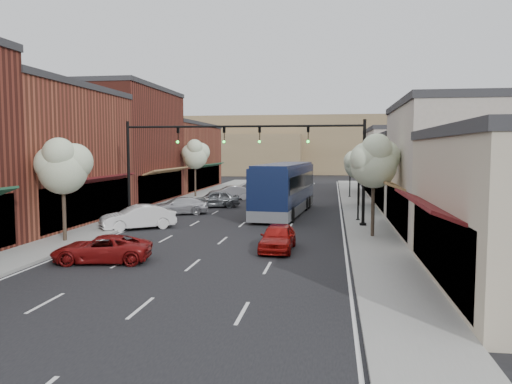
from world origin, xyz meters
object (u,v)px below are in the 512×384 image
at_px(parked_car_b, 138,217).
at_px(tree_right_near, 375,160).
at_px(lamp_post_far, 350,169).
at_px(parked_car_e, 230,193).
at_px(lamp_post_near, 359,179).
at_px(parked_car_c, 179,206).
at_px(signal_mast_right, 327,156).
at_px(parked_car_d, 214,199).
at_px(tree_left_near, 63,165).
at_px(signal_mast_left, 161,156).
at_px(tree_right_far, 360,162).
at_px(tree_left_far, 195,154).
at_px(parked_car_a, 102,249).
at_px(coach_bus, 285,188).
at_px(red_hatchback, 278,237).

bearing_deg(parked_car_b, tree_right_near, 48.98).
bearing_deg(parked_car_b, lamp_post_far, 112.09).
bearing_deg(parked_car_e, lamp_post_near, 20.89).
distance_m(tree_right_near, parked_car_c, 17.01).
relative_size(signal_mast_right, parked_car_e, 1.88).
height_order(lamp_post_near, parked_car_c, lamp_post_near).
height_order(parked_car_b, parked_car_d, parked_car_b).
bearing_deg(tree_left_near, tree_right_near, 13.55).
bearing_deg(signal_mast_right, tree_left_near, -149.86).
bearing_deg(lamp_post_far, parked_car_d, -138.67).
height_order(tree_left_near, parked_car_d, tree_left_near).
bearing_deg(signal_mast_left, tree_right_far, 40.54).
xyz_separation_m(tree_right_near, tree_left_far, (-16.60, 22.00, 0.15)).
relative_size(parked_car_a, parked_car_e, 1.00).
xyz_separation_m(signal_mast_right, tree_right_far, (2.73, 11.95, -0.63)).
height_order(signal_mast_right, parked_car_e, signal_mast_right).
xyz_separation_m(coach_bus, parked_car_b, (-8.52, -8.85, -1.29)).
bearing_deg(parked_car_c, red_hatchback, 15.12).
height_order(tree_right_near, parked_car_d, tree_right_near).
relative_size(lamp_post_near, red_hatchback, 1.12).
relative_size(signal_mast_left, tree_right_near, 1.38).
relative_size(signal_mast_right, tree_right_far, 1.51).
distance_m(tree_right_far, parked_car_c, 16.38).
distance_m(tree_left_near, coach_bus, 17.68).
height_order(lamp_post_far, parked_car_e, lamp_post_far).
xyz_separation_m(signal_mast_right, parked_car_c, (-11.48, 4.50, -3.95)).
bearing_deg(coach_bus, parked_car_e, 127.39).
xyz_separation_m(signal_mast_left, lamp_post_near, (13.42, 2.50, -1.62)).
bearing_deg(signal_mast_left, parked_car_c, 93.08).
relative_size(parked_car_a, parked_car_d, 1.00).
bearing_deg(signal_mast_right, tree_left_far, 127.71).
height_order(tree_right_far, coach_bus, tree_right_far).
distance_m(coach_bus, parked_car_a, 19.22).
distance_m(tree_right_far, parked_car_b, 21.03).
relative_size(tree_right_far, red_hatchback, 1.37).
xyz_separation_m(tree_left_near, lamp_post_near, (16.05, 10.56, -1.22)).
relative_size(lamp_post_near, parked_car_e, 1.02).
height_order(tree_left_near, parked_car_e, tree_left_near).
height_order(signal_mast_left, tree_left_far, signal_mast_left).
relative_size(tree_left_near, lamp_post_near, 1.28).
bearing_deg(tree_left_near, parked_car_e, 80.51).
height_order(tree_right_far, parked_car_b, tree_right_far).
relative_size(lamp_post_far, red_hatchback, 1.12).
relative_size(tree_right_far, tree_left_far, 0.89).
distance_m(signal_mast_right, tree_left_far, 22.68).
xyz_separation_m(coach_bus, parked_car_c, (-8.18, -1.45, -1.39)).
height_order(tree_right_near, red_hatchback, tree_right_near).
bearing_deg(lamp_post_near, tree_right_far, 86.69).
bearing_deg(parked_car_c, coach_bus, 79.47).
bearing_deg(parked_car_e, tree_left_near, -29.82).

